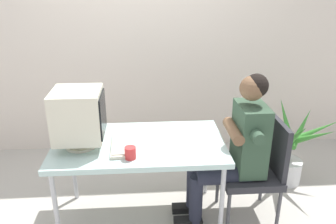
% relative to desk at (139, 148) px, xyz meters
% --- Properties ---
extents(ground_plane, '(12.00, 12.00, 0.00)m').
position_rel_desk_xyz_m(ground_plane, '(0.00, 0.00, -0.69)').
color(ground_plane, '#B2ADA3').
extents(wall_back, '(8.00, 0.10, 3.00)m').
position_rel_desk_xyz_m(wall_back, '(0.30, 1.40, 0.81)').
color(wall_back, beige).
rests_on(wall_back, ground_plane).
extents(desk, '(1.35, 0.77, 0.74)m').
position_rel_desk_xyz_m(desk, '(0.00, 0.00, 0.00)').
color(desk, '#B7B7BC').
rests_on(desk, ground_plane).
extents(crt_monitor, '(0.36, 0.36, 0.45)m').
position_rel_desk_xyz_m(crt_monitor, '(-0.44, -0.04, 0.31)').
color(crt_monitor, beige).
rests_on(crt_monitor, desk).
extents(keyboard, '(0.17, 0.47, 0.03)m').
position_rel_desk_xyz_m(keyboard, '(-0.13, -0.03, 0.06)').
color(keyboard, beige).
rests_on(keyboard, desk).
extents(office_chair, '(0.47, 0.47, 0.89)m').
position_rel_desk_xyz_m(office_chair, '(0.98, -0.03, -0.20)').
color(office_chair, '#4C4C51').
rests_on(office_chair, ground_plane).
extents(person_seated, '(0.72, 0.56, 1.28)m').
position_rel_desk_xyz_m(person_seated, '(0.77, -0.03, -0.00)').
color(person_seated, '#334C38').
rests_on(person_seated, ground_plane).
extents(potted_plant, '(0.86, 0.78, 0.82)m').
position_rel_desk_xyz_m(potted_plant, '(1.47, 0.47, -0.31)').
color(potted_plant, silver).
rests_on(potted_plant, ground_plane).
extents(desk_mug, '(0.08, 0.09, 0.09)m').
position_rel_desk_xyz_m(desk_mug, '(-0.06, -0.25, 0.09)').
color(desk_mug, red).
rests_on(desk_mug, desk).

